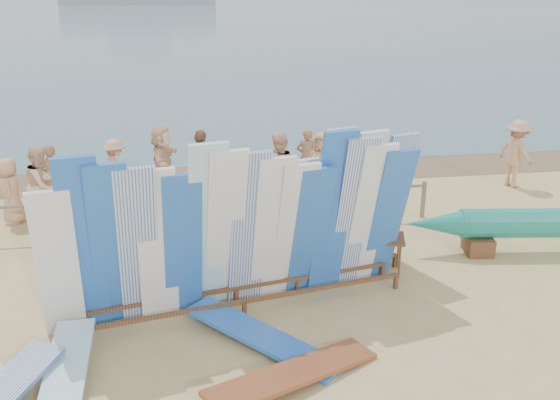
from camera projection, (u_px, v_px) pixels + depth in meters
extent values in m
plane|color=tan|center=(164.00, 298.00, 10.50)|extent=(160.00, 160.00, 0.00)
cube|color=#416474|center=(179.00, 11.00, 129.35)|extent=(320.00, 240.00, 0.02)
cube|color=brown|center=(170.00, 176.00, 17.18)|extent=(40.00, 2.60, 0.01)
cube|color=#766B59|center=(165.00, 199.00, 13.01)|extent=(12.00, 0.06, 0.06)
cube|color=#766B59|center=(73.00, 219.00, 12.84)|extent=(0.08, 0.08, 0.90)
cube|color=#766B59|center=(166.00, 214.00, 13.13)|extent=(0.08, 0.08, 0.90)
cube|color=#766B59|center=(256.00, 209.00, 13.42)|extent=(0.08, 0.08, 0.90)
cube|color=#766B59|center=(341.00, 204.00, 13.72)|extent=(0.08, 0.08, 0.90)
cube|color=#766B59|center=(423.00, 199.00, 14.01)|extent=(0.08, 0.08, 0.90)
cube|color=brown|center=(244.00, 302.00, 9.83)|extent=(5.66, 1.12, 0.07)
cube|color=brown|center=(236.00, 288.00, 10.26)|extent=(5.66, 1.12, 0.07)
cube|color=white|center=(58.00, 266.00, 8.83)|extent=(0.70, 0.68, 2.55)
cube|color=blue|center=(84.00, 248.00, 8.87)|extent=(0.74, 0.89, 3.04)
cube|color=blue|center=(111.00, 248.00, 9.01)|extent=(0.75, 0.95, 2.91)
cube|color=silver|center=(138.00, 248.00, 9.16)|extent=(0.74, 0.90, 2.80)
cube|color=white|center=(158.00, 247.00, 9.26)|extent=(0.71, 0.71, 2.72)
cube|color=blue|center=(183.00, 247.00, 9.41)|extent=(0.71, 0.72, 2.60)
cube|color=#8FD2E6|center=(207.00, 230.00, 9.45)|extent=(0.76, 0.98, 3.07)
cube|color=white|center=(225.00, 232.00, 9.57)|extent=(0.77, 1.02, 2.95)
cube|color=silver|center=(249.00, 231.00, 9.71)|extent=(0.74, 0.88, 2.86)
cube|color=white|center=(271.00, 231.00, 9.85)|extent=(0.74, 0.89, 2.74)
cube|color=white|center=(294.00, 232.00, 10.00)|extent=(0.75, 0.95, 2.61)
cube|color=blue|center=(310.00, 232.00, 10.11)|extent=(0.74, 0.90, 2.50)
cube|color=blue|center=(332.00, 214.00, 10.14)|extent=(0.72, 0.77, 3.06)
cube|color=silver|center=(352.00, 215.00, 10.29)|extent=(0.74, 0.87, 2.92)
cube|color=white|center=(368.00, 216.00, 10.40)|extent=(0.75, 0.91, 2.80)
cube|color=blue|center=(387.00, 217.00, 10.55)|extent=(0.75, 0.94, 2.67)
cube|color=brown|center=(348.00, 266.00, 11.10)|extent=(2.09, 0.72, 0.07)
cube|color=brown|center=(335.00, 256.00, 11.50)|extent=(2.09, 0.72, 0.07)
cube|color=white|center=(295.00, 222.00, 10.54)|extent=(0.76, 0.79, 2.49)
cube|color=silver|center=(328.00, 204.00, 10.75)|extent=(0.81, 0.95, 2.97)
cube|color=white|center=(359.00, 201.00, 11.05)|extent=(0.82, 0.97, 2.85)
cube|color=silver|center=(388.00, 199.00, 11.36)|extent=(0.83, 0.99, 2.73)
cube|color=brown|center=(478.00, 245.00, 12.21)|extent=(0.60, 0.68, 0.37)
cone|color=#1A907E|center=(435.00, 224.00, 12.03)|extent=(1.30, 0.74, 0.57)
cube|color=brown|center=(380.00, 238.00, 11.22)|extent=(1.04, 0.86, 0.05)
cube|color=white|center=(381.00, 225.00, 11.13)|extent=(0.46, 0.16, 0.42)
cube|color=brown|center=(294.00, 383.00, 8.26)|extent=(2.65, 1.74, 0.30)
cube|color=blue|center=(261.00, 345.00, 9.14)|extent=(2.31, 2.30, 0.29)
cube|color=#8FD2E6|center=(65.00, 395.00, 8.00)|extent=(0.61, 2.70, 0.38)
cube|color=#BA3013|center=(158.00, 210.00, 13.70)|extent=(0.60, 0.55, 0.05)
cube|color=#BA3013|center=(157.00, 194.00, 13.83)|extent=(0.58, 0.20, 0.57)
cube|color=#BA3013|center=(262.00, 202.00, 14.15)|extent=(0.76, 0.73, 0.06)
cube|color=#BA3013|center=(257.00, 186.00, 14.27)|extent=(0.64, 0.37, 0.61)
cube|color=#BA3013|center=(259.00, 192.00, 14.29)|extent=(0.54, 0.78, 0.53)
cube|color=#BA3013|center=(260.00, 175.00, 14.44)|extent=(0.45, 0.23, 0.33)
imported|color=beige|center=(163.00, 161.00, 15.36)|extent=(0.77, 1.78, 1.86)
imported|color=tan|center=(322.00, 167.00, 14.95)|extent=(0.96, 0.87, 1.81)
imported|color=#8C6042|center=(202.00, 166.00, 14.92)|extent=(0.80, 1.18, 1.86)
imported|color=#8C6042|center=(52.00, 176.00, 14.60)|extent=(0.66, 0.53, 1.59)
imported|color=tan|center=(116.00, 170.00, 15.06)|extent=(0.74, 1.12, 1.60)
imported|color=#8C6042|center=(307.00, 157.00, 16.24)|extent=(0.61, 0.38, 1.58)
imported|color=tan|center=(11.00, 191.00, 13.61)|extent=(0.48, 0.81, 1.55)
imported|color=beige|center=(43.00, 185.00, 13.54)|extent=(0.62, 0.97, 1.84)
imported|color=beige|center=(278.00, 171.00, 14.51)|extent=(0.90, 1.00, 1.89)
imported|color=tan|center=(516.00, 154.00, 16.05)|extent=(0.88, 1.29, 1.85)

